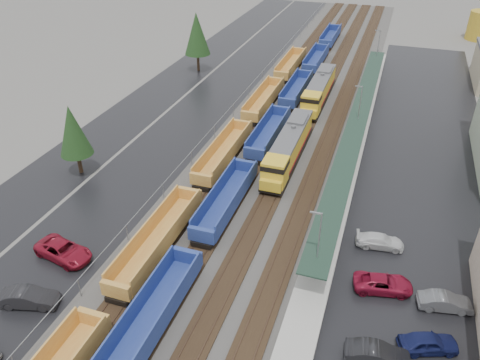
# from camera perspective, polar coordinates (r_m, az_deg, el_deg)

# --- Properties ---
(ballast_strip) EXTENTS (20.00, 160.00, 0.08)m
(ballast_strip) POSITION_cam_1_polar(r_m,az_deg,el_deg) (78.52, 7.79, 9.09)
(ballast_strip) COLOR #302D2B
(ballast_strip) RESTS_ON ground
(trackbed) EXTENTS (14.60, 160.00, 0.22)m
(trackbed) POSITION_cam_1_polar(r_m,az_deg,el_deg) (78.47, 7.79, 9.17)
(trackbed) COLOR black
(trackbed) RESTS_ON ground
(west_parking_lot) EXTENTS (10.00, 160.00, 0.02)m
(west_parking_lot) POSITION_cam_1_polar(r_m,az_deg,el_deg) (82.35, -2.62, 10.45)
(west_parking_lot) COLOR black
(west_parking_lot) RESTS_ON ground
(west_road) EXTENTS (9.00, 160.00, 0.02)m
(west_road) POSITION_cam_1_polar(r_m,az_deg,el_deg) (86.27, -8.95, 11.13)
(west_road) COLOR black
(west_road) RESTS_ON ground
(east_commuter_lot) EXTENTS (16.00, 100.00, 0.02)m
(east_commuter_lot) POSITION_cam_1_polar(r_m,az_deg,el_deg) (68.63, 21.67, 3.41)
(east_commuter_lot) COLOR black
(east_commuter_lot) RESTS_ON ground
(station_platform) EXTENTS (3.00, 80.00, 8.00)m
(station_platform) POSITION_cam_1_polar(r_m,az_deg,el_deg) (68.14, 13.90, 5.32)
(station_platform) COLOR #9E9B93
(station_platform) RESTS_ON ground
(chainlink_fence) EXTENTS (0.08, 160.04, 2.02)m
(chainlink_fence) POSITION_cam_1_polar(r_m,az_deg,el_deg) (78.67, 0.75, 10.67)
(chainlink_fence) COLOR gray
(chainlink_fence) RESTS_ON ground
(tree_west_near) EXTENTS (3.96, 3.96, 9.00)m
(tree_west_near) POSITION_cam_1_polar(r_m,az_deg,el_deg) (59.42, -19.72, 5.70)
(tree_west_near) COLOR #332316
(tree_west_near) RESTS_ON ground
(tree_west_far) EXTENTS (4.84, 4.84, 11.00)m
(tree_west_far) POSITION_cam_1_polar(r_m,az_deg,el_deg) (91.84, -5.28, 17.35)
(tree_west_far) COLOR #332316
(tree_west_far) RESTS_ON ground
(locomotive_lead) EXTENTS (2.78, 18.31, 4.14)m
(locomotive_lead) POSITION_cam_1_polar(r_m,az_deg,el_deg) (59.86, 5.88, 3.86)
(locomotive_lead) COLOR black
(locomotive_lead) RESTS_ON ground
(locomotive_trail) EXTENTS (2.78, 18.31, 4.14)m
(locomotive_trail) POSITION_cam_1_polar(r_m,az_deg,el_deg) (78.69, 9.57, 10.72)
(locomotive_trail) COLOR black
(locomotive_trail) RESTS_ON ground
(well_string_yellow) EXTENTS (2.78, 108.85, 2.47)m
(well_string_yellow) POSITION_cam_1_polar(r_m,az_deg,el_deg) (53.42, -5.41, -1.18)
(well_string_yellow) COLOR #BE7C34
(well_string_yellow) RESTS_ON ground
(well_string_blue) EXTENTS (2.84, 118.63, 2.52)m
(well_string_blue) POSITION_cam_1_polar(r_m,az_deg,el_deg) (65.74, 3.54, 5.72)
(well_string_blue) COLOR navy
(well_string_blue) RESTS_ON ground
(parked_car_west_b) EXTENTS (3.01, 5.26, 1.64)m
(parked_car_west_b) POSITION_cam_1_polar(r_m,az_deg,el_deg) (44.77, -24.35, -12.96)
(parked_car_west_b) COLOR black
(parked_car_west_b) RESTS_ON ground
(parked_car_west_c) EXTENTS (3.83, 6.33, 1.64)m
(parked_car_west_c) POSITION_cam_1_polar(r_m,az_deg,el_deg) (48.45, -20.73, -8.08)
(parked_car_west_c) COLOR maroon
(parked_car_west_c) RESTS_ON ground
(parked_car_east_a) EXTENTS (2.27, 5.04, 1.60)m
(parked_car_east_a) POSITION_cam_1_polar(r_m,az_deg,el_deg) (38.71, 16.42, -19.77)
(parked_car_east_a) COLOR black
(parked_car_east_a) RESTS_ON ground
(parked_car_east_b) EXTENTS (3.37, 5.54, 1.44)m
(parked_car_east_b) POSITION_cam_1_polar(r_m,az_deg,el_deg) (44.17, 17.04, -11.99)
(parked_car_east_b) COLOR maroon
(parked_car_east_b) RESTS_ON ground
(parked_car_east_c) EXTENTS (2.52, 4.90, 1.36)m
(parked_car_east_c) POSITION_cam_1_polar(r_m,az_deg,el_deg) (48.72, 16.69, -7.16)
(parked_car_east_c) COLOR silver
(parked_car_east_c) RESTS_ON ground
(parked_car_east_d) EXTENTS (3.30, 4.93, 1.56)m
(parked_car_east_d) POSITION_cam_1_polar(r_m,az_deg,el_deg) (40.67, 21.97, -17.93)
(parked_car_east_d) COLOR #13194A
(parked_car_east_d) RESTS_ON ground
(parked_car_east_e) EXTENTS (2.36, 4.67, 1.47)m
(parked_car_east_e) POSITION_cam_1_polar(r_m,az_deg,el_deg) (44.32, 23.72, -13.47)
(parked_car_east_e) COLOR #525457
(parked_car_east_e) RESTS_ON ground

